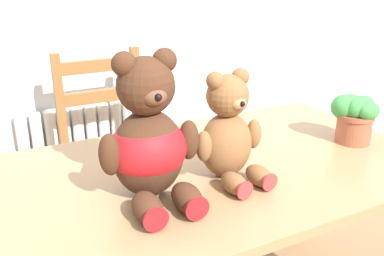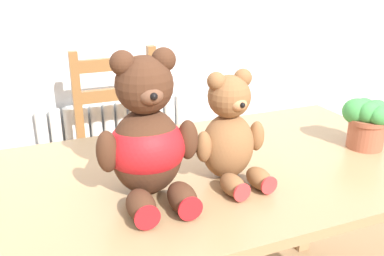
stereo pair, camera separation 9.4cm
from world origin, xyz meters
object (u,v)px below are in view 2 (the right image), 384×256
object	(u,v)px
potted_plant	(367,120)
teddy_bear_right	(230,134)
wooden_chair_behind	(126,154)
teddy_bear_left	(147,140)

from	to	relation	value
potted_plant	teddy_bear_right	bearing A→B (deg)	-177.10
wooden_chair_behind	teddy_bear_left	xyz separation A→B (m)	(-0.13, -0.86, 0.42)
teddy_bear_left	potted_plant	world-z (taller)	teddy_bear_left
wooden_chair_behind	potted_plant	distance (m)	1.12
wooden_chair_behind	teddy_bear_left	size ratio (longest dim) A/B	2.40
teddy_bear_right	teddy_bear_left	bearing A→B (deg)	-4.94
wooden_chair_behind	potted_plant	xyz separation A→B (m)	(0.66, -0.83, 0.36)
teddy_bear_right	potted_plant	distance (m)	0.55
teddy_bear_left	teddy_bear_right	world-z (taller)	teddy_bear_left
wooden_chair_behind	teddy_bear_left	world-z (taller)	teddy_bear_left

